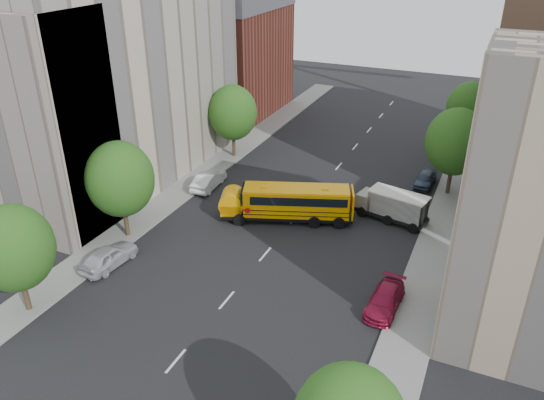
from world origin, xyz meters
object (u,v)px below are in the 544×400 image
Objects in this scene: parked_car_5 at (441,146)px; street_tree_0 at (14,248)px; safari_truck at (393,205)px; street_tree_1 at (120,179)px; street_tree_4 at (456,142)px; parked_car_3 at (385,300)px; parked_car_0 at (109,256)px; street_tree_2 at (233,113)px; school_bus at (286,201)px; street_tree_5 at (469,108)px; parked_car_4 at (425,179)px; parked_car_1 at (209,180)px.

street_tree_0 is at bearing -121.09° from parked_car_5.
street_tree_1 is at bearing -136.33° from safari_truck.
parked_car_3 is at bearing -94.31° from street_tree_4.
street_tree_4 reaches higher than parked_car_0.
parked_car_5 is at bearing 62.67° from street_tree_0.
street_tree_2 is 1.67× the size of parked_car_0.
street_tree_2 is at bearing 114.56° from school_bus.
street_tree_2 reaches higher than street_tree_5.
parked_car_4 is at bearing -123.90° from parked_car_0.
parked_car_4 is 1.00× the size of parked_car_5.
street_tree_5 is 1.90× the size of parked_car_5.
street_tree_5 reaches higher than parked_car_4.
street_tree_0 is 35.35m from parked_car_4.
street_tree_4 is 22.43m from parked_car_1.
parked_car_1 is (0.00, 14.14, -0.02)m from parked_car_0.
street_tree_5 is 28.81m from parked_car_1.
street_tree_4 is (22.00, 28.00, 0.43)m from street_tree_0.
street_tree_4 is 0.75× the size of school_bus.
parked_car_5 is at bearing 45.10° from school_bus.
school_bus is 1.74× the size of safari_truck.
street_tree_0 is at bearing -90.00° from street_tree_1.
parked_car_3 is at bearing -92.62° from street_tree_5.
school_bus is at bearing -117.45° from street_tree_5.
street_tree_5 is at bearing 31.87° from parked_car_5.
safari_truck reaches higher than parked_car_5.
parked_car_1 reaches higher than parked_car_4.
parked_car_4 reaches higher than parked_car_5.
school_bus reaches higher than parked_car_3.
parked_car_5 is (-0.70, 29.09, -0.00)m from parked_car_3.
parked_car_3 is at bearing -59.11° from school_bus.
parked_car_4 is 9.48m from parked_car_5.
safari_truck is 17.44m from parked_car_5.
school_bus is 2.74× the size of parked_car_5.
street_tree_4 reaches higher than safari_truck.
street_tree_2 is 0.71× the size of school_bus.
parked_car_5 is (19.90, 38.49, -3.99)m from street_tree_0.
street_tree_2 is 22.30m from parked_car_0.
parked_car_1 is at bearing 82.22° from street_tree_1.
safari_truck is at bearing -98.75° from parked_car_5.
street_tree_1 is at bearing -128.68° from parked_car_5.
street_tree_5 reaches higher than parked_car_0.
street_tree_0 is 1.88× the size of parked_car_4.
parked_car_4 is (1.42, 7.88, -0.67)m from safari_truck.
school_bus is at bearing -138.22° from street_tree_4.
safari_truck is 8.03m from parked_car_4.
street_tree_0 is 1.60× the size of parked_car_0.
street_tree_4 is at bearing -82.42° from parked_car_5.
parked_car_1 is at bearing -159.39° from street_tree_4.
street_tree_5 is 19.50m from safari_truck.
street_tree_0 is at bearing 81.99° from parked_car_0.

